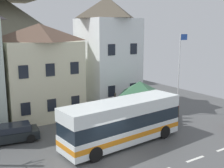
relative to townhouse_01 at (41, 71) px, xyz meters
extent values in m
cube|color=#4F5151|center=(0.94, -11.51, -4.47)|extent=(40.00, 60.00, 0.06)
cube|color=silver|center=(5.44, -14.13, -4.44)|extent=(1.60, 0.20, 0.01)
cube|color=silver|center=(8.44, -14.13, -4.44)|extent=(1.60, 0.20, 0.01)
cube|color=beige|center=(0.00, 0.00, -0.81)|extent=(6.88, 5.03, 7.26)
pyramid|color=brown|center=(0.00, 0.00, 3.63)|extent=(6.88, 5.03, 1.62)
cube|color=black|center=(-2.29, -2.54, -2.71)|extent=(0.80, 0.06, 1.10)
cube|color=black|center=(0.00, -2.54, -2.71)|extent=(0.80, 0.06, 1.10)
cube|color=black|center=(2.29, -2.54, -2.71)|extent=(0.80, 0.06, 1.10)
cube|color=black|center=(-2.29, -2.54, 0.45)|extent=(0.80, 0.06, 1.10)
cube|color=black|center=(0.00, -2.54, 0.45)|extent=(0.80, 0.06, 1.10)
cube|color=black|center=(2.29, -2.54, 0.45)|extent=(0.80, 0.06, 1.10)
cube|color=white|center=(7.60, 0.46, 0.30)|extent=(5.33, 5.94, 9.48)
pyramid|color=brown|center=(7.60, 0.46, 6.17)|extent=(5.33, 5.94, 2.26)
cube|color=black|center=(6.27, -2.54, -2.18)|extent=(0.80, 0.06, 1.10)
cube|color=black|center=(8.94, -2.54, -2.18)|extent=(0.80, 0.06, 1.10)
cube|color=black|center=(6.27, -2.54, 1.95)|extent=(0.80, 0.06, 1.10)
cube|color=black|center=(8.94, -2.54, 1.95)|extent=(0.80, 0.06, 1.10)
cube|color=white|center=(2.87, -9.46, -3.62)|extent=(9.71, 3.36, 1.14)
cube|color=orange|center=(2.87, -9.46, -3.57)|extent=(9.73, 3.38, 0.36)
cube|color=#19232D|center=(2.87, -9.46, -2.57)|extent=(9.60, 3.31, 0.96)
cube|color=white|center=(2.87, -9.46, -1.64)|extent=(9.71, 3.36, 0.90)
cube|color=#19232D|center=(7.63, -9.03, -2.57)|extent=(0.25, 2.12, 0.92)
cylinder|color=black|center=(5.99, -7.96, -3.94)|extent=(1.02, 0.37, 1.00)
cylinder|color=black|center=(6.20, -10.37, -3.94)|extent=(1.02, 0.37, 1.00)
cylinder|color=black|center=(-0.46, -8.54, -3.94)|extent=(1.02, 0.37, 1.00)
cylinder|color=black|center=(-0.25, -10.95, -3.94)|extent=(1.02, 0.37, 1.00)
cylinder|color=#473D33|center=(5.76, -3.98, -3.24)|extent=(0.14, 0.14, 2.40)
cylinder|color=#473D33|center=(9.06, -3.98, -3.24)|extent=(0.14, 0.14, 2.40)
cylinder|color=#473D33|center=(5.76, -7.28, -3.24)|extent=(0.14, 0.14, 2.40)
cylinder|color=#473D33|center=(9.06, -7.28, -3.24)|extent=(0.14, 0.14, 2.40)
pyramid|color=#356645|center=(7.41, -5.63, -1.42)|extent=(3.60, 3.60, 1.25)
cube|color=maroon|center=(8.13, -4.45, -3.99)|extent=(4.13, 2.20, 0.55)
cube|color=#1E232D|center=(7.93, -4.42, -3.47)|extent=(2.54, 1.81, 0.47)
cylinder|color=black|center=(9.52, -3.77, -4.12)|extent=(0.66, 0.27, 0.64)
cylinder|color=black|center=(9.33, -5.43, -4.12)|extent=(0.66, 0.27, 0.64)
cylinder|color=black|center=(6.93, -3.47, -4.12)|extent=(0.66, 0.27, 0.64)
cylinder|color=black|center=(6.73, -5.13, -4.12)|extent=(0.66, 0.27, 0.64)
cube|color=black|center=(-4.06, -4.72, -3.94)|extent=(4.23, 2.25, 0.66)
cube|color=#1E232D|center=(-3.86, -4.75, -3.38)|extent=(2.60, 1.83, 0.45)
cylinder|color=black|center=(-2.85, -5.72, -4.12)|extent=(0.66, 0.28, 0.64)
cylinder|color=black|center=(-2.63, -4.08, -4.12)|extent=(0.66, 0.28, 0.64)
cylinder|color=#2D2D38|center=(9.69, -8.04, -4.04)|extent=(0.15, 0.15, 0.82)
cylinder|color=#2D2D38|center=(9.90, -8.07, -4.04)|extent=(0.15, 0.15, 0.82)
cylinder|color=#2D382D|center=(9.79, -8.06, -3.37)|extent=(0.35, 0.35, 0.61)
sphere|color=#D1AD89|center=(9.79, -8.06, -2.96)|extent=(0.23, 0.23, 0.23)
cylinder|color=#38332D|center=(9.09, -8.37, -4.08)|extent=(0.16, 0.16, 0.73)
cylinder|color=#38332D|center=(8.90, -8.27, -4.08)|extent=(0.16, 0.16, 0.73)
cylinder|color=#2D382D|center=(8.99, -8.32, -3.46)|extent=(0.35, 0.35, 0.61)
sphere|color=#9E7A60|center=(8.99, -8.32, -3.06)|extent=(0.20, 0.20, 0.20)
cylinder|color=#38332D|center=(6.98, -7.76, -4.05)|extent=(0.18, 0.18, 0.79)
cylinder|color=#38332D|center=(6.79, -7.85, -4.05)|extent=(0.18, 0.18, 0.79)
cylinder|color=#512323|center=(6.89, -7.80, -3.43)|extent=(0.29, 0.29, 0.55)
sphere|color=#D1AD89|center=(6.89, -7.80, -3.04)|extent=(0.23, 0.23, 0.23)
cylinder|color=#38332D|center=(10.69, -7.40, -4.03)|extent=(0.15, 0.15, 0.83)
cylinder|color=#38332D|center=(10.66, -7.22, -4.03)|extent=(0.15, 0.15, 0.83)
cylinder|color=#512323|center=(10.67, -7.31, -3.37)|extent=(0.28, 0.28, 0.60)
sphere|color=#D1AD89|center=(10.67, -7.31, -2.96)|extent=(0.23, 0.23, 0.23)
cube|color=#33473D|center=(9.26, -3.24, -3.99)|extent=(1.64, 0.45, 0.08)
cube|color=#33473D|center=(9.26, -3.02, -3.77)|extent=(1.64, 0.06, 0.40)
cube|color=#2D2D33|center=(8.52, -3.24, -4.22)|extent=(0.08, 0.36, 0.45)
cube|color=#2D2D33|center=(10.00, -3.24, -4.22)|extent=(0.08, 0.36, 0.45)
cylinder|color=silver|center=(11.59, -6.37, -0.46)|extent=(0.10, 0.10, 7.97)
cube|color=#264CA5|center=(12.04, -6.37, 3.18)|extent=(0.90, 0.03, 0.56)
camera|label=1|loc=(-8.12, -25.44, 3.84)|focal=44.41mm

